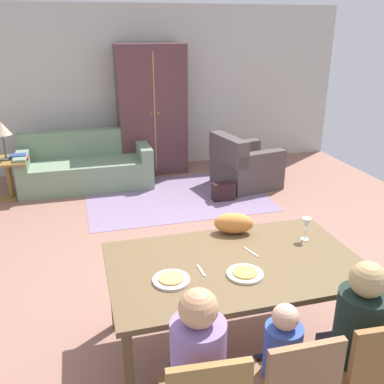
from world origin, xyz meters
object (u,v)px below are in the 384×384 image
at_px(person_man, 197,378).
at_px(couch, 86,167).
at_px(dining_chair_woman, 369,369).
at_px(plate_near_man, 171,280).
at_px(person_woman, 353,345).
at_px(plate_near_child, 245,274).
at_px(cat, 234,223).
at_px(armchair, 244,166).
at_px(book_lower, 21,158).
at_px(side_table, 9,173).
at_px(handbag, 223,191).
at_px(table_lamp, 2,130).
at_px(dining_table, 235,270).
at_px(wine_glass, 306,224).
at_px(person_child, 278,372).
at_px(book_upper, 18,155).
at_px(armoire, 152,110).

relative_size(person_man, couch, 0.56).
bearing_deg(dining_chair_woman, person_man, 169.97).
bearing_deg(dining_chair_woman, plate_near_man, 141.68).
distance_m(dining_chair_woman, couch, 5.16).
relative_size(dining_chair_woman, person_woman, 0.78).
height_order(plate_near_child, person_man, person_man).
relative_size(plate_near_man, cat, 0.78).
bearing_deg(armchair, person_woman, -102.78).
bearing_deg(plate_near_man, dining_chair_woman, -38.32).
xyz_separation_m(person_woman, couch, (-1.43, 4.78, -0.21)).
relative_size(cat, book_lower, 1.45).
height_order(person_woman, side_table, person_woman).
relative_size(plate_near_child, handbag, 0.78).
distance_m(table_lamp, handbag, 3.21).
relative_size(dining_table, cat, 5.67).
relative_size(dining_chair_woman, table_lamp, 1.61).
bearing_deg(wine_glass, dining_chair_woman, -98.37).
relative_size(person_child, person_woman, 0.83).
bearing_deg(cat, book_upper, 138.58).
bearing_deg(couch, dining_table, -77.07).
distance_m(plate_near_man, book_lower, 4.10).
height_order(wine_glass, side_table, wine_glass).
relative_size(person_woman, book_lower, 5.04).
xyz_separation_m(dining_table, plate_near_child, (-0.00, -0.18, 0.07)).
bearing_deg(book_upper, cat, -59.20).
distance_m(wine_glass, person_child, 1.21).
xyz_separation_m(cat, table_lamp, (-2.17, 3.35, 0.16)).
xyz_separation_m(armchair, book_upper, (-3.30, 0.44, 0.30)).
bearing_deg(handbag, cat, -107.81).
relative_size(cat, armchair, 0.32).
distance_m(dining_table, couch, 4.18).
xyz_separation_m(person_woman, handbag, (0.44, 3.62, -0.38)).
bearing_deg(side_table, handbag, -16.94).
bearing_deg(person_man, wine_glass, 38.36).
height_order(dining_table, handbag, dining_table).
distance_m(dining_chair_woman, cat, 1.44).
bearing_deg(book_lower, side_table, 168.07).
distance_m(plate_near_child, handbag, 3.27).
height_order(plate_near_man, wine_glass, wine_glass).
height_order(cat, armoire, armoire).
distance_m(book_lower, book_upper, 0.08).
xyz_separation_m(dining_table, book_upper, (-1.86, 3.82, -0.07)).
xyz_separation_m(person_child, person_woman, (0.50, 0.01, 0.08)).
bearing_deg(side_table, person_man, -71.38).
xyz_separation_m(wine_glass, armchair, (0.78, 3.20, -0.57)).
bearing_deg(armchair, plate_near_man, -118.89).
xyz_separation_m(person_man, armoire, (0.71, 5.23, 0.54)).
bearing_deg(person_man, handbag, 68.42).
relative_size(wine_glass, armoire, 0.09).
bearing_deg(side_table, dining_table, -61.97).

